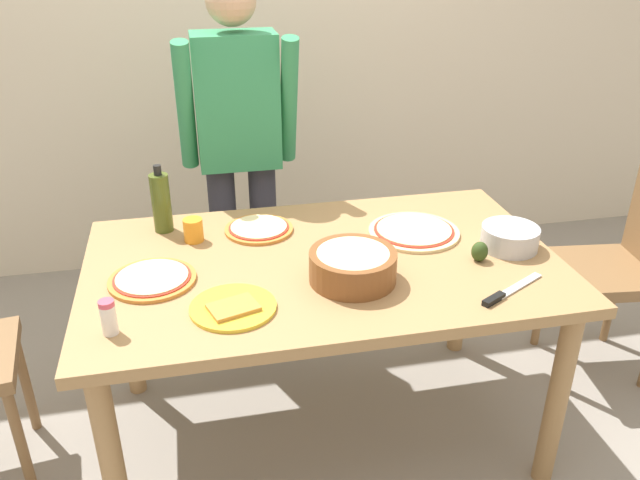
# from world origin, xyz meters

# --- Properties ---
(ground) EXTENTS (8.00, 8.00, 0.00)m
(ground) POSITION_xyz_m (0.00, 0.00, 0.00)
(ground) COLOR gray
(wall_back) EXTENTS (5.60, 0.10, 2.60)m
(wall_back) POSITION_xyz_m (0.00, 1.60, 1.30)
(wall_back) COLOR beige
(wall_back) RESTS_ON ground
(dining_table) EXTENTS (1.60, 0.96, 0.76)m
(dining_table) POSITION_xyz_m (0.00, 0.00, 0.67)
(dining_table) COLOR #A37A4C
(dining_table) RESTS_ON ground
(person_cook) EXTENTS (0.49, 0.25, 1.62)m
(person_cook) POSITION_xyz_m (-0.20, 0.76, 0.94)
(person_cook) COLOR #2D2D38
(person_cook) RESTS_ON ground
(chair_wooden_right) EXTENTS (0.45, 0.45, 0.95)m
(chair_wooden_right) POSITION_xyz_m (1.32, 0.15, 0.54)
(chair_wooden_right) COLOR brown
(chair_wooden_right) RESTS_ON ground
(pizza_raw_on_board) EXTENTS (0.33, 0.33, 0.02)m
(pizza_raw_on_board) POSITION_xyz_m (0.37, 0.13, 0.77)
(pizza_raw_on_board) COLOR beige
(pizza_raw_on_board) RESTS_ON dining_table
(pizza_cooked_on_tray) EXTENTS (0.28, 0.28, 0.02)m
(pizza_cooked_on_tray) POSITION_xyz_m (-0.57, -0.03, 0.77)
(pizza_cooked_on_tray) COLOR #C67A33
(pizza_cooked_on_tray) RESTS_ON dining_table
(pizza_second_cooked) EXTENTS (0.25, 0.25, 0.02)m
(pizza_second_cooked) POSITION_xyz_m (-0.19, 0.27, 0.77)
(pizza_second_cooked) COLOR #C67A33
(pizza_second_cooked) RESTS_ON dining_table
(plate_with_slice) EXTENTS (0.26, 0.26, 0.02)m
(plate_with_slice) POSITION_xyz_m (-0.33, -0.25, 0.77)
(plate_with_slice) COLOR gold
(plate_with_slice) RESTS_ON dining_table
(popcorn_bowl) EXTENTS (0.28, 0.28, 0.11)m
(popcorn_bowl) POSITION_xyz_m (0.06, -0.16, 0.82)
(popcorn_bowl) COLOR brown
(popcorn_bowl) RESTS_ON dining_table
(mixing_bowl_steel) EXTENTS (0.20, 0.20, 0.08)m
(mixing_bowl_steel) POSITION_xyz_m (0.66, -0.05, 0.80)
(mixing_bowl_steel) COLOR #B7B7BC
(mixing_bowl_steel) RESTS_ON dining_table
(olive_oil_bottle) EXTENTS (0.07, 0.07, 0.26)m
(olive_oil_bottle) POSITION_xyz_m (-0.53, 0.35, 0.87)
(olive_oil_bottle) COLOR #47561E
(olive_oil_bottle) RESTS_ON dining_table
(cup_orange) EXTENTS (0.07, 0.07, 0.08)m
(cup_orange) POSITION_xyz_m (-0.42, 0.24, 0.80)
(cup_orange) COLOR orange
(cup_orange) RESTS_ON dining_table
(salt_shaker) EXTENTS (0.04, 0.04, 0.11)m
(salt_shaker) POSITION_xyz_m (-0.67, -0.30, 0.81)
(salt_shaker) COLOR white
(salt_shaker) RESTS_ON dining_table
(chef_knife) EXTENTS (0.27, 0.16, 0.02)m
(chef_knife) POSITION_xyz_m (0.50, -0.34, 0.77)
(chef_knife) COLOR silver
(chef_knife) RESTS_ON dining_table
(avocado) EXTENTS (0.06, 0.06, 0.07)m
(avocado) POSITION_xyz_m (0.52, -0.12, 0.80)
(avocado) COLOR #2D4219
(avocado) RESTS_ON dining_table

